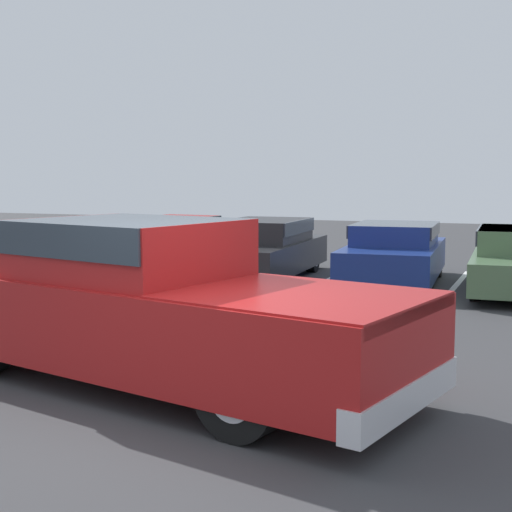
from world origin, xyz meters
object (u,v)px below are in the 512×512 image
parked_sedan_c (395,251)px  parked_sedan_a (167,242)px  pickup_truck (151,303)px  parked_sedan_b (263,247)px

parked_sedan_c → parked_sedan_a: bearing=-94.6°
pickup_truck → parked_sedan_c: pickup_truck is taller
parked_sedan_c → parked_sedan_b: bearing=-87.5°
pickup_truck → parked_sedan_b: (-1.87, 7.96, -0.19)m
parked_sedan_a → parked_sedan_b: parked_sedan_b is taller
parked_sedan_a → parked_sedan_c: bearing=93.5°
pickup_truck → parked_sedan_c: size_ratio=1.44×
parked_sedan_a → pickup_truck: bearing=32.6°
pickup_truck → parked_sedan_c: (0.95, 8.28, -0.21)m
pickup_truck → parked_sedan_b: 8.18m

